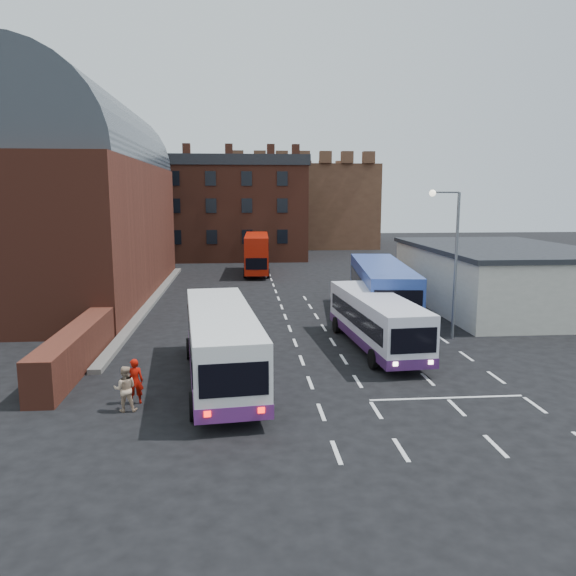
{
  "coord_description": "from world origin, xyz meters",
  "views": [
    {
      "loc": [
        -2.81,
        -22.94,
        7.7
      ],
      "look_at": [
        0.0,
        10.0,
        2.2
      ],
      "focal_mm": 35.0,
      "sensor_mm": 36.0,
      "label": 1
    }
  ],
  "objects": [
    {
      "name": "forecourt_wall",
      "position": [
        -10.2,
        2.0,
        0.9
      ],
      "size": [
        1.2,
        10.0,
        1.8
      ],
      "primitive_type": "cube",
      "color": "#602B1E",
      "rests_on": "ground"
    },
    {
      "name": "bus_blue",
      "position": [
        6.0,
        11.17,
        2.02
      ],
      "size": [
        4.28,
        12.8,
        3.43
      ],
      "rotation": [
        0.0,
        0.0,
        3.03
      ],
      "color": "#2C4599",
      "rests_on": "ground"
    },
    {
      "name": "castle_keep",
      "position": [
        6.0,
        66.0,
        6.0
      ],
      "size": [
        22.0,
        22.0,
        12.0
      ],
      "primitive_type": "cube",
      "color": "brown",
      "rests_on": "ground"
    },
    {
      "name": "bus_white_inbound",
      "position": [
        3.93,
        4.1,
        1.61
      ],
      "size": [
        3.1,
        10.15,
        2.73
      ],
      "rotation": [
        0.0,
        0.0,
        3.22
      ],
      "color": "silver",
      "rests_on": "ground"
    },
    {
      "name": "bus_red_double",
      "position": [
        -1.21,
        31.97,
        2.05
      ],
      "size": [
        2.7,
        9.7,
        3.85
      ],
      "rotation": [
        0.0,
        0.0,
        3.11
      ],
      "color": "#B51605",
      "rests_on": "ground"
    },
    {
      "name": "street_lamp",
      "position": [
        8.33,
        5.84,
        4.81
      ],
      "size": [
        1.61,
        0.49,
        7.97
      ],
      "rotation": [
        0.0,
        0.0,
        -0.17
      ],
      "color": "slate",
      "rests_on": "ground"
    },
    {
      "name": "railway_station",
      "position": [
        -15.5,
        21.0,
        7.64
      ],
      "size": [
        12.0,
        28.0,
        16.0
      ],
      "color": "#602B1E",
      "rests_on": "ground"
    },
    {
      "name": "ground",
      "position": [
        0.0,
        0.0,
        0.0
      ],
      "size": [
        180.0,
        180.0,
        0.0
      ],
      "primitive_type": "plane",
      "color": "black"
    },
    {
      "name": "bus_white_outbound",
      "position": [
        -3.65,
        -0.31,
        1.79
      ],
      "size": [
        3.7,
        11.34,
        3.04
      ],
      "rotation": [
        0.0,
        0.0,
        0.1
      ],
      "color": "white",
      "rests_on": "ground"
    },
    {
      "name": "brick_terrace",
      "position": [
        -6.0,
        46.0,
        5.5
      ],
      "size": [
        22.0,
        10.0,
        11.0
      ],
      "primitive_type": "cube",
      "color": "brown",
      "rests_on": "ground"
    },
    {
      "name": "pedestrian_beige",
      "position": [
        -7.0,
        -3.28,
        0.84
      ],
      "size": [
        0.85,
        0.69,
        1.67
      ],
      "primitive_type": "imported",
      "rotation": [
        0.0,
        0.0,
        3.21
      ],
      "color": "tan",
      "rests_on": "ground"
    },
    {
      "name": "cream_building",
      "position": [
        15.0,
        14.0,
        2.16
      ],
      "size": [
        10.4,
        16.4,
        4.25
      ],
      "color": "beige",
      "rests_on": "ground"
    },
    {
      "name": "pedestrian_red",
      "position": [
        -6.79,
        -2.54,
        0.86
      ],
      "size": [
        0.68,
        0.5,
        1.73
      ],
      "primitive_type": "imported",
      "rotation": [
        0.0,
        0.0,
        3.28
      ],
      "color": "#A50E04",
      "rests_on": "ground"
    }
  ]
}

